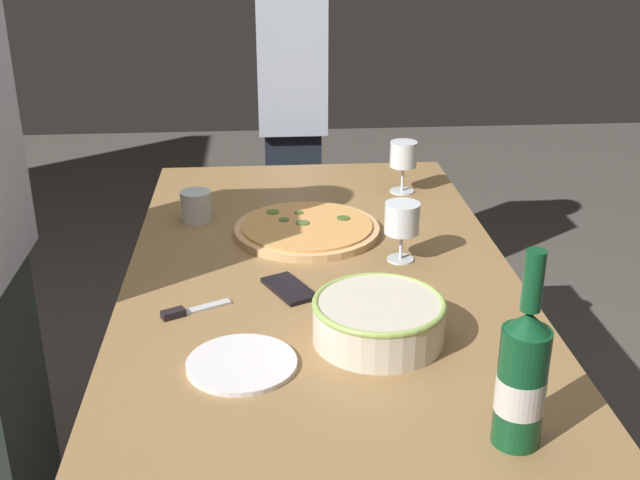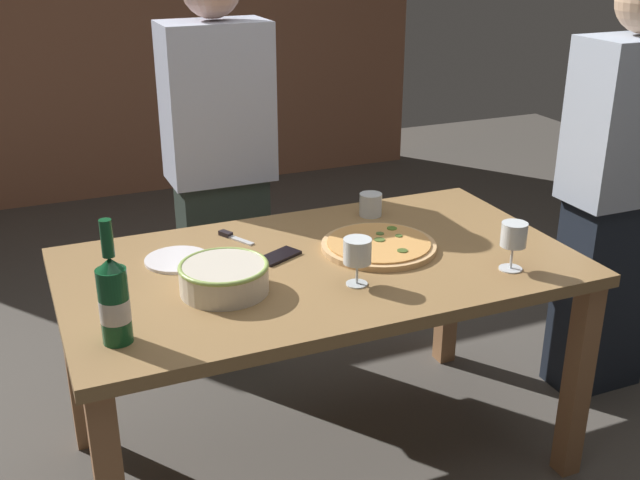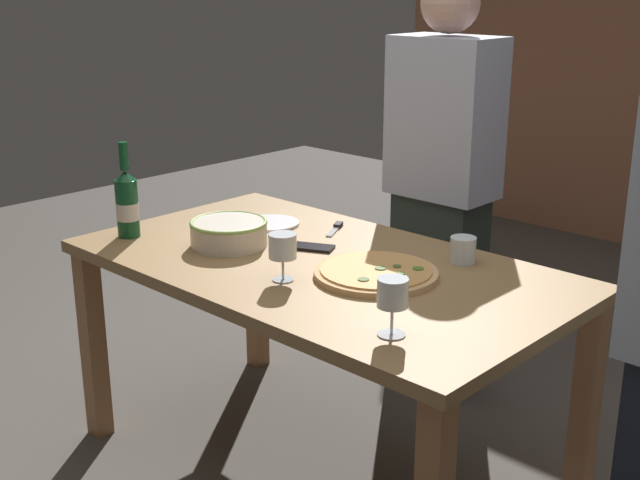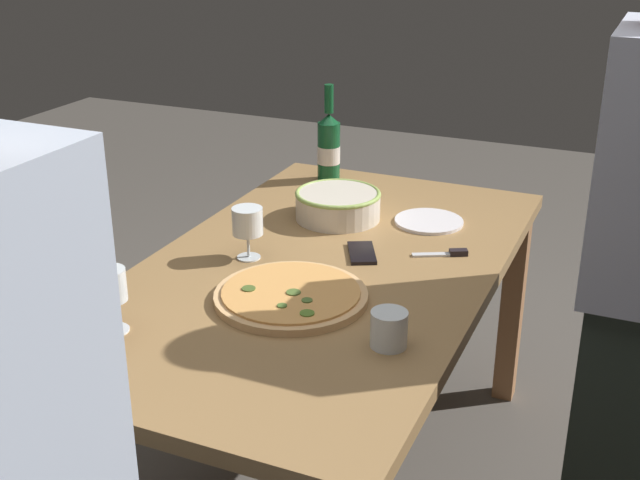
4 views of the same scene
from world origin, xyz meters
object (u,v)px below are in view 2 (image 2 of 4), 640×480
dining_table (320,288)px  pizza_knife (232,236)px  person_host (618,194)px  side_plate (178,260)px  pizza (379,245)px  wine_bottle (114,299)px  serving_bowl (224,276)px  wine_glass_near_pizza (514,237)px  wine_glass_by_bottle (357,253)px  cup_amber (371,205)px  cell_phone (279,256)px  person_guest_left (220,172)px

dining_table → pizza_knife: bearing=124.1°
pizza_knife → person_host: person_host is taller
dining_table → side_plate: side_plate is taller
pizza → wine_bottle: size_ratio=1.13×
pizza_knife → pizza: bearing=-33.7°
pizza_knife → person_host: (1.41, -0.28, 0.05)m
serving_bowl → wine_glass_near_pizza: wine_glass_near_pizza is taller
wine_glass_by_bottle → side_plate: wine_glass_by_bottle is taller
cup_amber → wine_bottle: bearing=-150.4°
cup_amber → person_host: (0.88, -0.29, 0.02)m
cup_amber → cell_phone: bearing=-152.3°
pizza → person_host: (0.99, -0.00, 0.05)m
cell_phone → pizza_knife: pizza_knife is taller
serving_bowl → wine_bottle: size_ratio=0.79×
wine_glass_near_pizza → side_plate: (-0.93, 0.46, -0.10)m
wine_glass_near_pizza → person_guest_left: 1.23m
cup_amber → pizza_knife: cup_amber is taller
dining_table → pizza_knife: pizza_knife is taller
wine_bottle → dining_table: bearing=21.3°
serving_bowl → person_host: 1.55m
wine_bottle → wine_glass_by_bottle: wine_bottle is taller
serving_bowl → wine_glass_by_bottle: wine_glass_by_bottle is taller
pizza_knife → person_guest_left: bearing=77.8°
wine_bottle → side_plate: 0.52m
person_host → wine_bottle: bearing=7.6°
pizza → side_plate: size_ratio=1.82×
person_guest_left → cup_amber: bearing=34.8°
wine_glass_by_bottle → cup_amber: (0.30, 0.50, -0.06)m
cup_amber → person_host: bearing=-18.5°
pizza → pizza_knife: (-0.42, 0.28, -0.01)m
cup_amber → wine_glass_near_pizza: bearing=-72.5°
wine_bottle → side_plate: wine_bottle is taller
serving_bowl → wine_glass_by_bottle: bearing=-16.2°
pizza → wine_glass_near_pizza: bearing=-45.0°
side_plate → person_guest_left: 0.69m
dining_table → pizza_knife: size_ratio=10.96×
cup_amber → person_host: person_host is taller
wine_glass_by_bottle → person_guest_left: 0.99m
wine_glass_near_pizza → cup_amber: bearing=107.5°
cup_amber → person_host: 0.92m
pizza_knife → person_guest_left: (0.11, 0.49, 0.07)m
cup_amber → pizza_knife: (-0.53, -0.01, -0.04)m
serving_bowl → wine_bottle: 0.38m
person_host → person_guest_left: bearing=-31.4°
side_plate → person_guest_left: (0.32, 0.61, 0.07)m
dining_table → cell_phone: (-0.11, 0.08, 0.10)m
dining_table → person_host: size_ratio=1.00×
pizza_knife → person_guest_left: 0.51m
cell_phone → person_host: 1.32m
dining_table → pizza: pizza is taller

